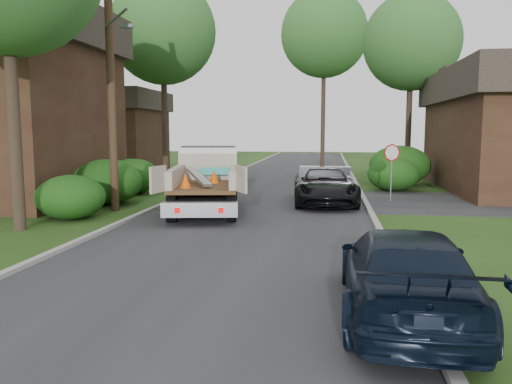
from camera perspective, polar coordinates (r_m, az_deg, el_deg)
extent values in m
plane|color=#224112|center=(13.45, -2.84, -5.99)|extent=(120.00, 120.00, 0.00)
cube|color=#28282B|center=(23.19, 1.94, -0.48)|extent=(8.00, 90.00, 0.02)
cube|color=#9E9E99|center=(23.98, -7.84, -0.16)|extent=(0.20, 90.00, 0.12)
cube|color=#9E9E99|center=(23.10, 12.10, -0.52)|extent=(0.20, 90.00, 0.12)
cylinder|color=slate|center=(22.10, 15.18, 1.51)|extent=(0.06, 0.06, 2.00)
cylinder|color=#B20A0A|center=(22.03, 15.27, 4.36)|extent=(0.71, 0.32, 0.76)
cylinder|color=#382619|center=(19.68, -16.26, 12.50)|extent=(0.30, 0.30, 10.00)
cylinder|color=slate|center=(19.34, -15.70, 18.62)|extent=(1.22, 0.76, 0.57)
cube|color=slate|center=(18.58, -14.54, 17.89)|extent=(0.45, 0.20, 0.12)
cube|color=#351E15|center=(38.38, -16.48, 5.56)|extent=(7.00, 7.00, 4.50)
cube|color=#332B26|center=(38.43, -16.64, 9.96)|extent=(7.56, 7.56, 1.40)
cube|color=#332B26|center=(38.48, -16.68, 11.00)|extent=(1.05, 7.56, 0.20)
ellipsoid|color=#104711|center=(18.24, -20.41, -0.55)|extent=(2.34, 2.34, 1.53)
ellipsoid|color=#104711|center=(21.46, -16.66, 1.13)|extent=(2.86, 2.86, 1.87)
ellipsoid|color=#104711|center=(24.78, -13.88, 1.77)|extent=(2.60, 2.60, 1.70)
ellipsoid|color=#104711|center=(26.15, 15.44, 1.98)|extent=(2.60, 2.60, 1.70)
ellipsoid|color=#104711|center=(29.18, 16.10, 2.96)|extent=(3.38, 3.38, 2.21)
cylinder|color=#2D2119|center=(16.74, -26.04, 9.65)|extent=(0.36, 0.36, 8.00)
cylinder|color=#2D2119|center=(31.53, -10.42, 9.57)|extent=(0.36, 0.36, 9.00)
sphere|color=#306324|center=(32.06, -10.61, 17.63)|extent=(6.40, 6.40, 6.40)
cylinder|color=#2D2119|center=(33.25, 17.08, 8.81)|extent=(0.36, 0.36, 8.50)
sphere|color=#306324|center=(33.67, 17.35, 16.05)|extent=(6.00, 6.00, 6.00)
cylinder|color=#2D2119|center=(30.73, -24.61, 9.13)|extent=(0.36, 0.36, 9.00)
sphere|color=#306324|center=(31.27, -25.05, 17.38)|extent=(6.00, 6.00, 6.00)
cylinder|color=#2D2119|center=(42.93, 7.69, 10.25)|extent=(0.36, 0.36, 11.00)
sphere|color=#306324|center=(43.59, 7.82, 17.48)|extent=(7.20, 7.20, 7.20)
cylinder|color=black|center=(20.63, -8.12, -0.18)|extent=(0.47, 0.98, 0.94)
cylinder|color=black|center=(20.50, -2.62, -0.16)|extent=(0.47, 0.98, 0.94)
cylinder|color=black|center=(16.74, -9.59, -1.87)|extent=(0.47, 0.98, 0.94)
cylinder|color=black|center=(16.59, -2.81, -1.86)|extent=(0.47, 0.98, 0.94)
cube|color=black|center=(18.67, -5.74, -0.35)|extent=(3.11, 6.31, 0.25)
cube|color=white|center=(20.75, -5.35, 2.93)|extent=(2.58, 2.25, 1.61)
cube|color=black|center=(20.71, -5.37, 4.51)|extent=(2.40, 2.06, 0.57)
cube|color=#472D19|center=(17.90, -5.91, 0.61)|extent=(2.91, 4.09, 0.12)
cube|color=beige|center=(19.71, -5.54, 2.87)|extent=(2.27, 0.50, 1.04)
cube|color=beige|center=(17.97, -9.24, 1.75)|extent=(0.88, 3.53, 0.62)
cube|color=beige|center=(17.82, -2.58, 1.79)|extent=(0.88, 3.53, 0.62)
cube|color=silver|center=(15.75, -6.47, -1.99)|extent=(2.42, 0.78, 0.47)
cube|color=#B20505|center=(15.63, -9.00, -2.10)|extent=(0.17, 0.07, 0.17)
cube|color=#B20505|center=(15.52, -4.03, -2.10)|extent=(0.17, 0.07, 0.17)
cube|color=beige|center=(15.94, -11.14, 1.42)|extent=(0.24, 0.94, 0.83)
cube|color=beige|center=(15.73, -1.74, 1.48)|extent=(0.54, 0.85, 0.83)
cube|color=silver|center=(17.98, -6.56, 1.76)|extent=(1.54, 2.52, 0.48)
cone|color=#F2590A|center=(16.99, -8.08, 1.33)|extent=(0.43, 0.43, 0.52)
cone|color=#F2590A|center=(18.46, -4.82, 1.82)|extent=(0.43, 0.43, 0.52)
cube|color=#148C84|center=(19.44, -4.82, 2.39)|extent=(1.14, 0.30, 0.29)
imported|color=black|center=(20.89, 7.86, 0.69)|extent=(2.87, 5.57, 1.50)
imported|color=black|center=(8.57, 16.61, -8.85)|extent=(2.17, 5.05, 1.45)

